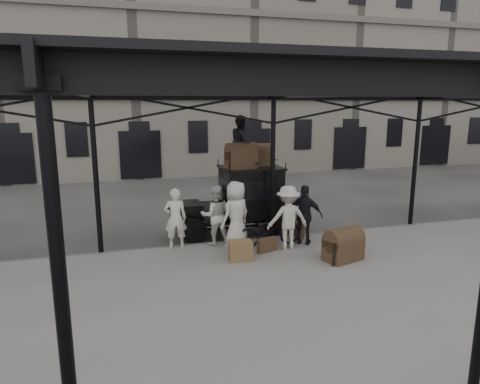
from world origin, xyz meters
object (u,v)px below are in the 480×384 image
(taxi, at_px, (241,197))
(porter_left, at_px, (175,218))
(porter_official, at_px, (305,215))
(steamer_trunk_roof_near, at_px, (241,158))
(steamer_trunk_platform, at_px, (343,247))
(bicycle, at_px, (270,229))

(taxi, distance_m, porter_left, 2.64)
(porter_official, xyz_separation_m, steamer_trunk_roof_near, (-1.40, 1.74, 1.49))
(steamer_trunk_platform, bearing_deg, taxi, 100.81)
(bicycle, relative_size, steamer_trunk_roof_near, 2.04)
(porter_official, height_order, steamer_trunk_roof_near, steamer_trunk_roof_near)
(porter_left, bearing_deg, porter_official, 172.95)
(porter_left, distance_m, steamer_trunk_roof_near, 2.87)
(taxi, xyz_separation_m, steamer_trunk_platform, (1.76, -3.46, -0.69))
(taxi, height_order, porter_left, taxi)
(porter_left, distance_m, bicycle, 2.69)
(porter_official, relative_size, bicycle, 0.93)
(steamer_trunk_roof_near, bearing_deg, steamer_trunk_platform, -68.41)
(porter_left, xyz_separation_m, porter_official, (3.62, -0.71, 0.01))
(porter_official, xyz_separation_m, bicycle, (-1.02, 0.12, -0.38))
(porter_official, bearing_deg, steamer_trunk_roof_near, -18.05)
(steamer_trunk_platform, bearing_deg, bicycle, 116.51)
(taxi, bearing_deg, porter_left, -150.90)
(bicycle, distance_m, steamer_trunk_platform, 2.16)
(porter_left, bearing_deg, bicycle, 171.20)
(bicycle, height_order, steamer_trunk_roof_near, steamer_trunk_roof_near)
(porter_left, height_order, bicycle, porter_left)
(porter_left, height_order, porter_official, porter_official)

